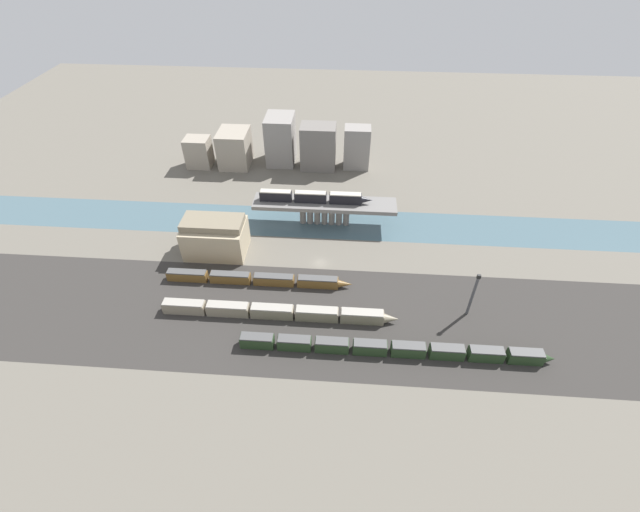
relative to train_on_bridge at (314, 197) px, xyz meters
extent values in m
plane|color=#666056|center=(3.84, -22.41, -11.32)|extent=(400.00, 400.00, 0.00)
cube|color=#33302D|center=(3.84, -46.41, -11.31)|extent=(280.00, 42.00, 0.01)
cube|color=#47606B|center=(3.84, 0.00, -11.31)|extent=(320.00, 18.69, 0.01)
cube|color=slate|center=(3.84, 0.00, -2.65)|extent=(51.52, 9.75, 1.46)
cylinder|color=gray|center=(-4.17, 0.00, -7.35)|extent=(2.22, 2.22, 7.94)
cylinder|color=gray|center=(-1.50, 0.00, -7.35)|extent=(2.22, 2.22, 7.94)
cylinder|color=gray|center=(1.17, 0.00, -7.35)|extent=(2.22, 2.22, 7.94)
cylinder|color=gray|center=(3.84, 0.00, -7.35)|extent=(2.22, 2.22, 7.94)
cylinder|color=gray|center=(6.51, 0.00, -7.35)|extent=(2.22, 2.22, 7.94)
cylinder|color=gray|center=(9.18, 0.00, -7.35)|extent=(2.22, 2.22, 7.94)
cylinder|color=gray|center=(11.85, 0.00, -7.35)|extent=(2.22, 2.22, 7.94)
cube|color=black|center=(-13.73, 0.00, -0.16)|extent=(11.40, 2.70, 3.54)
cube|color=#B7B2A3|center=(-13.73, 0.00, 1.81)|extent=(10.94, 2.48, 0.40)
cube|color=black|center=(-1.24, 0.00, -0.16)|extent=(11.40, 2.70, 3.54)
cube|color=#B7B2A3|center=(-1.24, 0.00, 1.81)|extent=(10.94, 2.48, 0.40)
cube|color=black|center=(11.25, 0.00, -0.16)|extent=(11.40, 2.70, 3.54)
cube|color=#B7B2A3|center=(11.25, 0.00, 1.81)|extent=(10.94, 2.48, 0.40)
cone|color=black|center=(18.94, 0.00, -0.33)|extent=(3.99, 2.43, 2.43)
cube|color=#23381E|center=(-10.80, -57.39, -9.59)|extent=(9.10, 3.08, 3.45)
cube|color=#4C4C4C|center=(-10.80, -57.39, -7.66)|extent=(8.73, 2.84, 0.40)
cube|color=#23381E|center=(-0.65, -57.39, -9.59)|extent=(9.10, 3.08, 3.45)
cube|color=#4C4C4C|center=(-0.65, -57.39, -7.66)|extent=(8.73, 2.84, 0.40)
cube|color=#23381E|center=(9.51, -57.39, -9.59)|extent=(9.10, 3.08, 3.45)
cube|color=#4C4C4C|center=(9.51, -57.39, -7.66)|extent=(8.73, 2.84, 0.40)
cube|color=#23381E|center=(19.66, -57.39, -9.59)|extent=(9.10, 3.08, 3.45)
cube|color=#4C4C4C|center=(19.66, -57.39, -7.66)|extent=(8.73, 2.84, 0.40)
cube|color=#23381E|center=(29.81, -57.39, -9.59)|extent=(9.10, 3.08, 3.45)
cube|color=#4C4C4C|center=(29.81, -57.39, -7.66)|extent=(8.73, 2.84, 0.40)
cube|color=#23381E|center=(39.97, -57.39, -9.59)|extent=(9.10, 3.08, 3.45)
cube|color=#4C4C4C|center=(39.97, -57.39, -7.66)|extent=(8.73, 2.84, 0.40)
cube|color=#23381E|center=(50.12, -57.39, -9.59)|extent=(9.10, 3.08, 3.45)
cube|color=#4C4C4C|center=(50.12, -57.39, -7.66)|extent=(8.73, 2.84, 0.40)
cube|color=#23381E|center=(60.28, -57.39, -9.59)|extent=(9.10, 3.08, 3.45)
cube|color=#4C4C4C|center=(60.28, -57.39, -7.66)|extent=(8.73, 2.84, 0.40)
cone|color=#23381E|center=(66.42, -57.39, -9.76)|extent=(3.18, 2.77, 2.77)
cube|color=gray|center=(-34.39, -46.62, -9.58)|extent=(12.38, 3.20, 3.48)
cube|color=#9E998E|center=(-34.39, -46.62, -7.64)|extent=(11.88, 2.94, 0.40)
cube|color=gray|center=(-21.39, -46.62, -9.58)|extent=(12.38, 3.20, 3.48)
cube|color=#9E998E|center=(-21.39, -46.62, -7.64)|extent=(11.88, 2.94, 0.40)
cube|color=gray|center=(-8.39, -46.62, -9.58)|extent=(12.38, 3.20, 3.48)
cube|color=#9E998E|center=(-8.39, -46.62, -7.64)|extent=(11.88, 2.94, 0.40)
cube|color=gray|center=(4.61, -46.62, -9.58)|extent=(12.38, 3.20, 3.48)
cube|color=#9E998E|center=(4.61, -46.62, -7.64)|extent=(11.88, 2.94, 0.40)
cube|color=gray|center=(17.60, -46.62, -9.58)|extent=(12.38, 3.20, 3.48)
cube|color=#9E998E|center=(17.60, -46.62, -7.64)|extent=(11.88, 2.94, 0.40)
cone|color=gray|center=(25.96, -46.62, -9.75)|extent=(4.33, 2.88, 2.88)
cube|color=brown|center=(-37.69, -33.26, -9.78)|extent=(12.73, 2.76, 3.08)
cube|color=#4C4C4C|center=(-37.69, -33.26, -8.03)|extent=(12.22, 2.54, 0.40)
cube|color=brown|center=(-23.84, -33.26, -9.78)|extent=(12.73, 2.76, 3.08)
cube|color=#4C4C4C|center=(-23.84, -33.26, -8.03)|extent=(12.22, 2.54, 0.40)
cube|color=brown|center=(-9.98, -33.26, -9.78)|extent=(12.73, 2.76, 3.08)
cube|color=#4C4C4C|center=(-9.98, -33.26, -8.03)|extent=(12.22, 2.54, 0.40)
cube|color=brown|center=(3.87, -33.26, -9.78)|extent=(12.73, 2.76, 3.08)
cube|color=#4C4C4C|center=(3.87, -33.26, -8.03)|extent=(12.22, 2.54, 0.40)
cone|color=brown|center=(12.47, -33.26, -9.93)|extent=(4.46, 2.49, 2.49)
cube|color=tan|center=(-31.78, -18.52, -5.93)|extent=(20.30, 13.58, 10.78)
cube|color=#7C725C|center=(-31.78, -18.52, 0.64)|extent=(19.90, 9.51, 2.37)
cylinder|color=#4C4C51|center=(48.45, -41.63, -4.14)|extent=(0.81, 0.81, 14.36)
cube|color=black|center=(48.45, -41.63, 3.64)|extent=(1.00, 0.70, 1.20)
cube|color=gray|center=(-54.38, 39.62, -4.77)|extent=(10.58, 8.86, 13.10)
cube|color=gray|center=(-38.64, 42.12, -3.51)|extent=(12.91, 15.28, 15.61)
cube|color=gray|center=(-18.65, 46.43, -0.79)|extent=(12.09, 15.09, 21.06)
cube|color=slate|center=(-1.63, 42.18, -1.63)|extent=(15.03, 10.61, 19.38)
cube|color=gray|center=(15.10, 43.63, -2.08)|extent=(11.13, 8.15, 18.47)
camera|label=1|loc=(11.40, -128.56, 83.72)|focal=24.00mm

